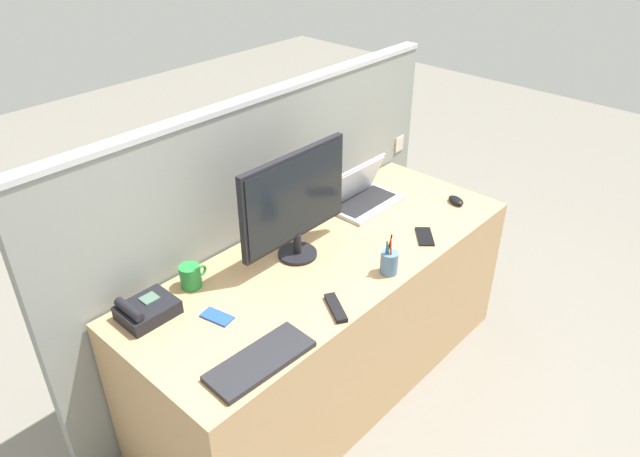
{
  "coord_description": "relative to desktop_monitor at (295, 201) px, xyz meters",
  "views": [
    {
      "loc": [
        -1.62,
        -1.44,
        2.24
      ],
      "look_at": [
        0.0,
        0.05,
        0.88
      ],
      "focal_mm": 33.14,
      "sensor_mm": 36.0,
      "label": 1
    }
  ],
  "objects": [
    {
      "name": "ground_plane",
      "position": [
        0.09,
        -0.11,
        -1.03
      ],
      "size": [
        10.0,
        10.0,
        0.0
      ],
      "primitive_type": "plane",
      "color": "slate"
    },
    {
      "name": "desk",
      "position": [
        0.09,
        -0.11,
        -0.65
      ],
      "size": [
        1.93,
        0.74,
        0.76
      ],
      "primitive_type": "cube",
      "color": "tan",
      "rests_on": "ground_plane"
    },
    {
      "name": "cubicle_divider",
      "position": [
        0.09,
        0.3,
        -0.33
      ],
      "size": [
        2.29,
        0.07,
        1.41
      ],
      "color": "gray",
      "rests_on": "ground_plane"
    },
    {
      "name": "desktop_monitor",
      "position": [
        0.0,
        0.0,
        0.0
      ],
      "size": [
        0.58,
        0.17,
        0.49
      ],
      "color": "black",
      "rests_on": "desk"
    },
    {
      "name": "laptop",
      "position": [
        0.56,
        0.08,
        -0.22
      ],
      "size": [
        0.37,
        0.23,
        0.22
      ],
      "color": "#B2B5BC",
      "rests_on": "desk"
    },
    {
      "name": "desk_phone",
      "position": [
        -0.69,
        0.13,
        -0.24
      ],
      "size": [
        0.21,
        0.17,
        0.09
      ],
      "color": "black",
      "rests_on": "desk"
    },
    {
      "name": "keyboard_main",
      "position": [
        -0.56,
        -0.38,
        -0.26
      ],
      "size": [
        0.4,
        0.17,
        0.02
      ],
      "primitive_type": "cube",
      "rotation": [
        0.0,
        0.0,
        -0.04
      ],
      "color": "#232328",
      "rests_on": "desk"
    },
    {
      "name": "computer_mouse_right_hand",
      "position": [
        0.89,
        -0.28,
        -0.26
      ],
      "size": [
        0.09,
        0.12,
        0.03
      ],
      "primitive_type": "ellipsoid",
      "rotation": [
        0.0,
        0.0,
        -0.4
      ],
      "color": "black",
      "rests_on": "desk"
    },
    {
      "name": "pen_cup",
      "position": [
        0.17,
        -0.39,
        -0.22
      ],
      "size": [
        0.08,
        0.08,
        0.19
      ],
      "color": "#4C7093",
      "rests_on": "desk"
    },
    {
      "name": "cell_phone_black_slab",
      "position": [
        0.51,
        -0.34,
        -0.27
      ],
      "size": [
        0.16,
        0.16,
        0.01
      ],
      "primitive_type": "cube",
      "rotation": [
        0.0,
        0.0,
        -0.84
      ],
      "color": "black",
      "rests_on": "desk"
    },
    {
      "name": "cell_phone_blue_case",
      "position": [
        -0.51,
        -0.08,
        -0.27
      ],
      "size": [
        0.09,
        0.13,
        0.01
      ],
      "primitive_type": "cube",
      "rotation": [
        0.0,
        0.0,
        0.21
      ],
      "color": "blue",
      "rests_on": "desk"
    },
    {
      "name": "tv_remote",
      "position": [
        -0.17,
        -0.38,
        -0.26
      ],
      "size": [
        0.12,
        0.17,
        0.02
      ],
      "primitive_type": "cube",
      "rotation": [
        0.0,
        0.0,
        -0.54
      ],
      "color": "black",
      "rests_on": "desk"
    },
    {
      "name": "coffee_mug",
      "position": [
        -0.45,
        0.16,
        -0.22
      ],
      "size": [
        0.12,
        0.09,
        0.1
      ],
      "color": "#238438",
      "rests_on": "desk"
    }
  ]
}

